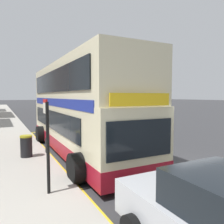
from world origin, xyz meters
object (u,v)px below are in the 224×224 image
double_decker_bus (78,111)px  litter_bin (26,146)px  parked_car_black_distant (47,104)px  bus_stop_sign (47,138)px  parked_car_teal_far (79,112)px

double_decker_bus → litter_bin: (-2.54, -0.40, -1.45)m
double_decker_bus → parked_car_black_distant: double_decker_bus is taller
bus_stop_sign → litter_bin: size_ratio=2.73×
parked_car_teal_far → bus_stop_sign: bearing=-110.3°
bus_stop_sign → litter_bin: 4.22m
double_decker_bus → parked_car_teal_far: 16.49m
double_decker_bus → parked_car_teal_far: (5.31, 15.56, -1.27)m
double_decker_bus → parked_car_teal_far: double_decker_bus is taller
parked_car_black_distant → litter_bin: (-9.81, -46.67, -0.18)m
parked_car_teal_far → litter_bin: parked_car_teal_far is taller
bus_stop_sign → litter_bin: bus_stop_sign is taller
double_decker_bus → bus_stop_sign: (-2.40, -4.48, -0.39)m
parked_car_black_distant → double_decker_bus: bearing=-97.3°
double_decker_bus → bus_stop_sign: bearing=-118.2°
double_decker_bus → parked_car_black_distant: size_ratio=2.62×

